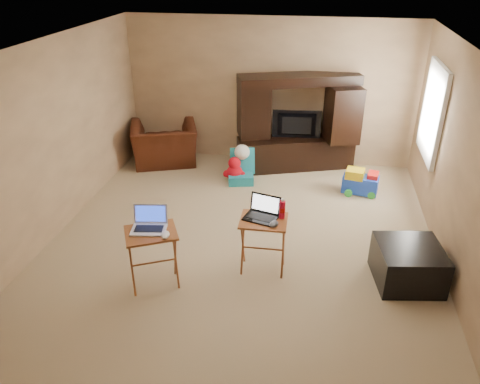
% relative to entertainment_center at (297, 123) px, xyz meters
% --- Properties ---
extents(floor, '(5.50, 5.50, 0.00)m').
position_rel_entertainment_center_xyz_m(floor, '(-0.52, -2.44, -0.82)').
color(floor, '#C7B48A').
rests_on(floor, ground).
extents(ceiling, '(5.50, 5.50, 0.00)m').
position_rel_entertainment_center_xyz_m(ceiling, '(-0.52, -2.44, 1.68)').
color(ceiling, silver).
rests_on(ceiling, ground).
extents(wall_back, '(5.00, 0.00, 5.00)m').
position_rel_entertainment_center_xyz_m(wall_back, '(-0.52, 0.31, 0.43)').
color(wall_back, tan).
rests_on(wall_back, ground).
extents(wall_front, '(5.00, 0.00, 5.00)m').
position_rel_entertainment_center_xyz_m(wall_front, '(-0.52, -5.19, 0.43)').
color(wall_front, tan).
rests_on(wall_front, ground).
extents(wall_left, '(0.00, 5.50, 5.50)m').
position_rel_entertainment_center_xyz_m(wall_left, '(-3.02, -2.44, 0.43)').
color(wall_left, tan).
rests_on(wall_left, ground).
extents(wall_right, '(0.00, 5.50, 5.50)m').
position_rel_entertainment_center_xyz_m(wall_right, '(1.98, -2.44, 0.43)').
color(wall_right, tan).
rests_on(wall_right, ground).
extents(window_pane, '(0.00, 1.20, 1.20)m').
position_rel_entertainment_center_xyz_m(window_pane, '(1.96, -0.89, 0.58)').
color(window_pane, white).
rests_on(window_pane, ground).
extents(window_frame, '(0.06, 1.14, 1.34)m').
position_rel_entertainment_center_xyz_m(window_frame, '(1.94, -0.89, 0.58)').
color(window_frame, white).
rests_on(window_frame, ground).
extents(entertainment_center, '(2.06, 1.13, 1.64)m').
position_rel_entertainment_center_xyz_m(entertainment_center, '(0.00, 0.00, 0.00)').
color(entertainment_center, black).
rests_on(entertainment_center, floor).
extents(television, '(0.84, 0.18, 0.48)m').
position_rel_entertainment_center_xyz_m(television, '(-0.00, -0.04, -0.03)').
color(television, black).
rests_on(television, entertainment_center).
extents(recliner, '(1.38, 1.30, 0.73)m').
position_rel_entertainment_center_xyz_m(recliner, '(-2.32, -0.21, -0.46)').
color(recliner, '#471A0F').
rests_on(recliner, floor).
extents(child_rocker, '(0.50, 0.54, 0.54)m').
position_rel_entertainment_center_xyz_m(child_rocker, '(-0.84, -0.76, -0.55)').
color(child_rocker, teal).
rests_on(child_rocker, floor).
extents(plush_toy, '(0.39, 0.32, 0.43)m').
position_rel_entertainment_center_xyz_m(plush_toy, '(-0.95, -0.74, -0.61)').
color(plush_toy, red).
rests_on(plush_toy, floor).
extents(push_toy, '(0.62, 0.49, 0.41)m').
position_rel_entertainment_center_xyz_m(push_toy, '(1.09, -0.83, -0.61)').
color(push_toy, blue).
rests_on(push_toy, floor).
extents(ottoman, '(0.82, 0.82, 0.46)m').
position_rel_entertainment_center_xyz_m(ottoman, '(1.51, -3.01, -0.59)').
color(ottoman, black).
rests_on(ottoman, floor).
extents(tray_table_left, '(0.69, 0.64, 0.72)m').
position_rel_entertainment_center_xyz_m(tray_table_left, '(-1.34, -3.58, -0.46)').
color(tray_table_left, brown).
rests_on(tray_table_left, floor).
extents(tray_table_right, '(0.55, 0.44, 0.70)m').
position_rel_entertainment_center_xyz_m(tray_table_right, '(-0.17, -3.09, -0.47)').
color(tray_table_right, '#A14D27').
rests_on(tray_table_right, floor).
extents(laptop_left, '(0.42, 0.36, 0.24)m').
position_rel_entertainment_center_xyz_m(laptop_left, '(-1.37, -3.55, 0.02)').
color(laptop_left, '#BCBCC1').
rests_on(laptop_left, tray_table_left).
extents(laptop_right, '(0.43, 0.38, 0.24)m').
position_rel_entertainment_center_xyz_m(laptop_right, '(-0.21, -3.07, -0.00)').
color(laptop_right, black).
rests_on(laptop_right, tray_table_right).
extents(mouse_left, '(0.13, 0.16, 0.06)m').
position_rel_entertainment_center_xyz_m(mouse_left, '(-1.15, -3.65, -0.07)').
color(mouse_left, white).
rests_on(mouse_left, tray_table_left).
extents(mouse_right, '(0.13, 0.16, 0.06)m').
position_rel_entertainment_center_xyz_m(mouse_right, '(-0.04, -3.21, -0.09)').
color(mouse_right, '#434248').
rests_on(mouse_right, tray_table_right).
extents(water_bottle, '(0.07, 0.07, 0.22)m').
position_rel_entertainment_center_xyz_m(water_bottle, '(0.03, -3.01, -0.01)').
color(water_bottle, red).
rests_on(water_bottle, tray_table_right).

